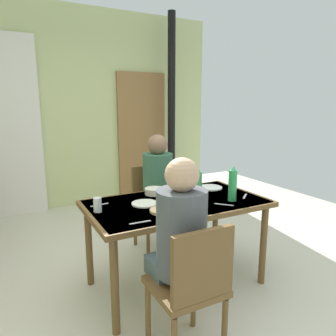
{
  "coord_description": "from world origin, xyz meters",
  "views": [
    {
      "loc": [
        -0.94,
        -2.05,
        1.52
      ],
      "look_at": [
        0.27,
        0.23,
        0.99
      ],
      "focal_mm": 33.52,
      "sensor_mm": 36.0,
      "label": 1
    }
  ],
  "objects_px": {
    "water_bottle_green_far": "(197,186)",
    "chair_near_diner": "(192,285)",
    "chair_far_diner": "(153,202)",
    "serving_bowl_center": "(154,191)",
    "person_far_diner": "(158,178)",
    "person_near_diner": "(180,230)",
    "dining_table": "(177,210)",
    "water_bottle_green_near": "(233,185)"
  },
  "relations": [
    {
      "from": "person_near_diner",
      "to": "dining_table",
      "type": "bearing_deg",
      "value": 62.28
    },
    {
      "from": "person_near_diner",
      "to": "water_bottle_green_far",
      "type": "bearing_deg",
      "value": 48.84
    },
    {
      "from": "chair_far_diner",
      "to": "person_far_diner",
      "type": "distance_m",
      "value": 0.31
    },
    {
      "from": "person_far_diner",
      "to": "person_near_diner",
      "type": "bearing_deg",
      "value": 69.37
    },
    {
      "from": "person_near_diner",
      "to": "serving_bowl_center",
      "type": "height_order",
      "value": "person_near_diner"
    },
    {
      "from": "chair_near_diner",
      "to": "water_bottle_green_near",
      "type": "height_order",
      "value": "water_bottle_green_near"
    },
    {
      "from": "chair_near_diner",
      "to": "serving_bowl_center",
      "type": "relative_size",
      "value": 5.12
    },
    {
      "from": "chair_near_diner",
      "to": "water_bottle_green_near",
      "type": "xyz_separation_m",
      "value": [
        0.74,
        0.56,
        0.37
      ]
    },
    {
      "from": "dining_table",
      "to": "person_near_diner",
      "type": "bearing_deg",
      "value": -117.72
    },
    {
      "from": "person_far_diner",
      "to": "water_bottle_green_far",
      "type": "relative_size",
      "value": 2.72
    },
    {
      "from": "person_near_diner",
      "to": "serving_bowl_center",
      "type": "xyz_separation_m",
      "value": [
        0.26,
        0.89,
        -0.02
      ]
    },
    {
      "from": "chair_far_diner",
      "to": "water_bottle_green_near",
      "type": "xyz_separation_m",
      "value": [
        0.27,
        -0.96,
        0.37
      ]
    },
    {
      "from": "dining_table",
      "to": "chair_far_diner",
      "type": "bearing_deg",
      "value": 79.42
    },
    {
      "from": "person_far_diner",
      "to": "water_bottle_green_far",
      "type": "height_order",
      "value": "person_far_diner"
    },
    {
      "from": "dining_table",
      "to": "person_far_diner",
      "type": "bearing_deg",
      "value": 77.18
    },
    {
      "from": "dining_table",
      "to": "chair_far_diner",
      "type": "height_order",
      "value": "chair_far_diner"
    },
    {
      "from": "person_far_diner",
      "to": "water_bottle_green_near",
      "type": "height_order",
      "value": "person_far_diner"
    },
    {
      "from": "chair_near_diner",
      "to": "chair_far_diner",
      "type": "bearing_deg",
      "value": 72.83
    },
    {
      "from": "chair_far_diner",
      "to": "serving_bowl_center",
      "type": "bearing_deg",
      "value": 66.49
    },
    {
      "from": "dining_table",
      "to": "chair_far_diner",
      "type": "relative_size",
      "value": 1.66
    },
    {
      "from": "person_near_diner",
      "to": "water_bottle_green_near",
      "type": "bearing_deg",
      "value": 30.0
    },
    {
      "from": "person_near_diner",
      "to": "water_bottle_green_near",
      "type": "height_order",
      "value": "person_near_diner"
    },
    {
      "from": "serving_bowl_center",
      "to": "person_far_diner",
      "type": "bearing_deg",
      "value": 58.94
    },
    {
      "from": "water_bottle_green_far",
      "to": "person_near_diner",
      "type": "bearing_deg",
      "value": -131.16
    },
    {
      "from": "dining_table",
      "to": "water_bottle_green_far",
      "type": "distance_m",
      "value": 0.27
    },
    {
      "from": "water_bottle_green_near",
      "to": "chair_near_diner",
      "type": "bearing_deg",
      "value": -142.69
    },
    {
      "from": "dining_table",
      "to": "chair_near_diner",
      "type": "height_order",
      "value": "chair_near_diner"
    },
    {
      "from": "water_bottle_green_near",
      "to": "serving_bowl_center",
      "type": "xyz_separation_m",
      "value": [
        -0.48,
        0.46,
        -0.11
      ]
    },
    {
      "from": "person_near_diner",
      "to": "water_bottle_green_far",
      "type": "height_order",
      "value": "person_near_diner"
    },
    {
      "from": "chair_near_diner",
      "to": "dining_table",
      "type": "bearing_deg",
      "value": 66.68
    },
    {
      "from": "person_far_diner",
      "to": "water_bottle_green_far",
      "type": "xyz_separation_m",
      "value": [
        0.0,
        -0.7,
        0.09
      ]
    },
    {
      "from": "person_near_diner",
      "to": "chair_near_diner",
      "type": "bearing_deg",
      "value": -90.0
    },
    {
      "from": "person_near_diner",
      "to": "person_far_diner",
      "type": "distance_m",
      "value": 1.33
    },
    {
      "from": "chair_near_diner",
      "to": "water_bottle_green_near",
      "type": "bearing_deg",
      "value": 37.31
    },
    {
      "from": "dining_table",
      "to": "person_far_diner",
      "type": "relative_size",
      "value": 1.87
    },
    {
      "from": "chair_far_diner",
      "to": "water_bottle_green_near",
      "type": "bearing_deg",
      "value": 105.73
    },
    {
      "from": "dining_table",
      "to": "serving_bowl_center",
      "type": "distance_m",
      "value": 0.3
    },
    {
      "from": "chair_near_diner",
      "to": "serving_bowl_center",
      "type": "xyz_separation_m",
      "value": [
        0.26,
        1.03,
        0.27
      ]
    },
    {
      "from": "water_bottle_green_far",
      "to": "chair_near_diner",
      "type": "bearing_deg",
      "value": -124.92
    },
    {
      "from": "water_bottle_green_near",
      "to": "water_bottle_green_far",
      "type": "height_order",
      "value": "water_bottle_green_near"
    },
    {
      "from": "chair_far_diner",
      "to": "serving_bowl_center",
      "type": "distance_m",
      "value": 0.6
    },
    {
      "from": "person_near_diner",
      "to": "person_far_diner",
      "type": "xyz_separation_m",
      "value": [
        0.47,
        1.25,
        0.0
      ]
    }
  ]
}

